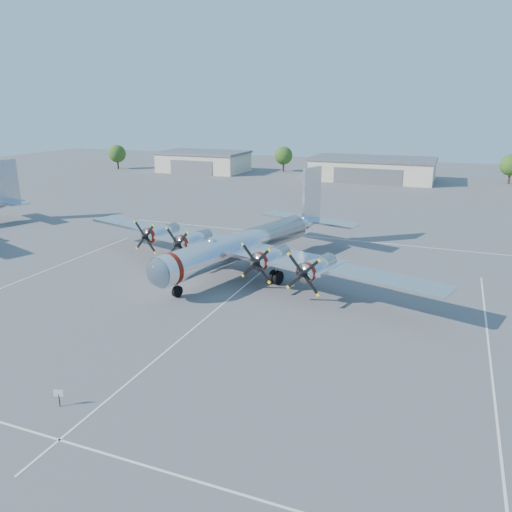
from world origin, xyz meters
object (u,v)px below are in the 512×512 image
at_px(hangar_west, 204,161).
at_px(tree_far_west, 117,154).
at_px(tree_east, 511,165).
at_px(info_placard, 59,395).
at_px(tree_west, 284,156).
at_px(hangar_center, 372,169).
at_px(main_bomber_b29, 247,269).

height_order(hangar_west, tree_far_west, tree_far_west).
bearing_deg(tree_east, info_placard, -106.68).
xyz_separation_m(tree_west, info_placard, (22.78, -109.50, -3.45)).
distance_m(hangar_center, info_placard, 101.51).
distance_m(tree_west, info_placard, 111.90).
xyz_separation_m(tree_west, tree_east, (55.00, -2.00, 0.00)).
bearing_deg(tree_west, tree_east, -2.08).
bearing_deg(hangar_west, tree_east, 4.60).
height_order(hangar_center, info_placard, hangar_center).
bearing_deg(hangar_west, tree_far_west, -170.99).
bearing_deg(info_placard, hangar_center, 69.62).
bearing_deg(info_placard, tree_east, 54.19).
distance_m(hangar_west, info_placard, 110.14).
bearing_deg(tree_west, tree_far_west, -165.07).
xyz_separation_m(hangar_west, tree_far_west, (-25.00, -3.96, 1.51)).
height_order(tree_east, main_bomber_b29, tree_east).
height_order(hangar_west, hangar_center, same).
relative_size(hangar_center, tree_east, 4.31).
bearing_deg(main_bomber_b29, tree_far_west, 150.67).
bearing_deg(main_bomber_b29, tree_east, 84.29).
relative_size(hangar_west, tree_east, 3.40).
bearing_deg(hangar_west, main_bomber_b29, -59.48).
distance_m(tree_west, main_bomber_b29, 84.68).
xyz_separation_m(hangar_center, tree_far_west, (-70.00, -3.96, 1.51)).
height_order(hangar_center, tree_far_west, tree_far_west).
relative_size(tree_far_west, info_placard, 6.04).
relative_size(hangar_west, tree_far_west, 3.40).
height_order(tree_far_west, main_bomber_b29, tree_far_west).
xyz_separation_m(tree_east, info_placard, (-32.22, -107.50, -3.45)).
height_order(tree_far_west, tree_west, same).
xyz_separation_m(tree_far_west, main_bomber_b29, (68.20, -69.33, -4.22)).
bearing_deg(hangar_center, tree_far_west, -176.76).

